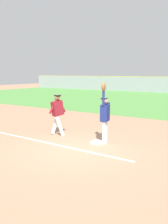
{
  "coord_description": "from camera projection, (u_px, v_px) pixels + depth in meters",
  "views": [
    {
      "loc": [
        5.08,
        -7.12,
        2.63
      ],
      "look_at": [
        -0.71,
        1.51,
        1.05
      ],
      "focal_mm": 41.97,
      "sensor_mm": 36.0,
      "label": 1
    }
  ],
  "objects": [
    {
      "name": "fielder",
      "position": [
        105.0,
        114.0,
        9.61
      ],
      "size": [
        0.36,
        0.89,
        2.28
      ],
      "rotation": [
        0.0,
        0.0,
        3.38
      ],
      "color": "silver",
      "rests_on": "ground_plane"
    },
    {
      "name": "chalk_foul_line",
      "position": [
        7.0,
        134.0,
        11.26
      ],
      "size": [
        11.99,
        0.64,
        0.01
      ],
      "primitive_type": "cube",
      "rotation": [
        0.0,
        0.0,
        -0.04
      ],
      "color": "white",
      "rests_on": "ground_plane"
    },
    {
      "name": "first_base",
      "position": [
        97.0,
        142.0,
        9.79
      ],
      "size": [
        0.39,
        0.39,
        0.08
      ],
      "primitive_type": "cube",
      "rotation": [
        0.0,
        0.0,
        0.02
      ],
      "color": "white",
      "rests_on": "ground_plane"
    },
    {
      "name": "parked_car_silver",
      "position": [
        153.0,
        86.0,
        37.15
      ],
      "size": [
        4.43,
        2.17,
        1.25
      ],
      "rotation": [
        0.0,
        0.0,
        -0.02
      ],
      "color": "#B7B7BC",
      "rests_on": "ground_plane"
    },
    {
      "name": "runner",
      "position": [
        57.0,
        112.0,
        10.9
      ],
      "size": [
        0.76,
        0.84,
        1.72
      ],
      "rotation": [
        0.0,
        0.0,
        -0.26
      ],
      "color": "white",
      "rests_on": "ground_plane"
    },
    {
      "name": "ground_plane",
      "position": [
        77.0,
        149.0,
        9.04
      ],
      "size": [
        78.98,
        78.98,
        0.0
      ],
      "primitive_type": "plane",
      "color": "tan"
    },
    {
      "name": "baseball",
      "position": [
        102.0,
        99.0,
        9.66
      ],
      "size": [
        0.07,
        0.07,
        0.07
      ],
      "primitive_type": "sphere",
      "color": "white"
    }
  ]
}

